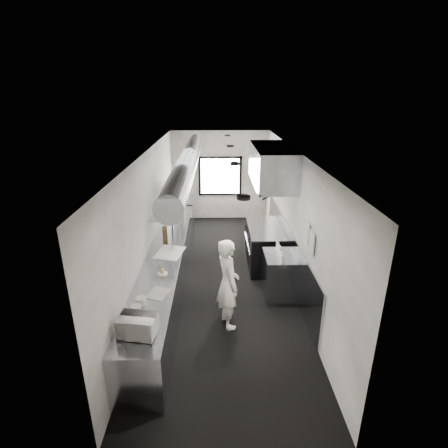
{
  "coord_description": "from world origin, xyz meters",
  "views": [
    {
      "loc": [
        -0.11,
        -6.84,
        3.91
      ],
      "look_at": [
        0.03,
        -0.2,
        1.38
      ],
      "focal_mm": 28.02,
      "sensor_mm": 36.0,
      "label": 1
    }
  ],
  "objects_px": {
    "exhaust_hood": "(272,166)",
    "squeeze_bottle_d": "(278,248)",
    "range": "(265,246)",
    "squeeze_bottle_b": "(281,256)",
    "pass_shelf": "(170,200)",
    "plate_stack_b": "(168,196)",
    "squeeze_bottle_e": "(278,245)",
    "plate_stack_a": "(163,204)",
    "microwave": "(137,326)",
    "deli_tub_b": "(141,301)",
    "plate_stack_c": "(171,188)",
    "line_cook": "(228,284)",
    "deli_tub_a": "(136,309)",
    "cutting_board": "(170,253)",
    "far_work_table": "(183,213)",
    "bottle_station": "(280,276)",
    "plate_stack_d": "(173,185)",
    "small_plate": "(163,273)",
    "knife_block": "(165,233)",
    "squeeze_bottle_c": "(279,251)",
    "prep_counter": "(166,272)",
    "squeeze_bottle_a": "(282,259)"
  },
  "relations": [
    {
      "from": "bottle_station",
      "to": "far_work_table",
      "type": "xyz_separation_m",
      "value": [
        -2.3,
        3.9,
        0.0
      ]
    },
    {
      "from": "knife_block",
      "to": "squeeze_bottle_e",
      "type": "bearing_deg",
      "value": -24.2
    },
    {
      "from": "plate_stack_d",
      "to": "small_plate",
      "type": "bearing_deg",
      "value": -87.6
    },
    {
      "from": "squeeze_bottle_b",
      "to": "plate_stack_a",
      "type": "bearing_deg",
      "value": 155.92
    },
    {
      "from": "exhaust_hood",
      "to": "cutting_board",
      "type": "relative_size",
      "value": 3.4
    },
    {
      "from": "squeeze_bottle_d",
      "to": "range",
      "type": "bearing_deg",
      "value": 93.41
    },
    {
      "from": "plate_stack_d",
      "to": "squeeze_bottle_e",
      "type": "bearing_deg",
      "value": -41.0
    },
    {
      "from": "plate_stack_b",
      "to": "squeeze_bottle_d",
      "type": "distance_m",
      "value": 2.7
    },
    {
      "from": "plate_stack_b",
      "to": "squeeze_bottle_e",
      "type": "xyz_separation_m",
      "value": [
        2.31,
        -1.1,
        -0.73
      ]
    },
    {
      "from": "microwave",
      "to": "plate_stack_a",
      "type": "height_order",
      "value": "plate_stack_a"
    },
    {
      "from": "exhaust_hood",
      "to": "squeeze_bottle_a",
      "type": "bearing_deg",
      "value": -89.99
    },
    {
      "from": "deli_tub_a",
      "to": "cutting_board",
      "type": "height_order",
      "value": "deli_tub_a"
    },
    {
      "from": "exhaust_hood",
      "to": "deli_tub_b",
      "type": "xyz_separation_m",
      "value": [
        -2.36,
        -3.02,
        -1.44
      ]
    },
    {
      "from": "far_work_table",
      "to": "line_cook",
      "type": "relative_size",
      "value": 0.73
    },
    {
      "from": "far_work_table",
      "to": "squeeze_bottle_d",
      "type": "height_order",
      "value": "squeeze_bottle_d"
    },
    {
      "from": "pass_shelf",
      "to": "plate_stack_a",
      "type": "distance_m",
      "value": 0.87
    },
    {
      "from": "cutting_board",
      "to": "plate_stack_c",
      "type": "xyz_separation_m",
      "value": [
        -0.13,
        1.77,
        0.84
      ]
    },
    {
      "from": "pass_shelf",
      "to": "knife_block",
      "type": "distance_m",
      "value": 0.96
    },
    {
      "from": "bottle_station",
      "to": "line_cook",
      "type": "height_order",
      "value": "line_cook"
    },
    {
      "from": "range",
      "to": "squeeze_bottle_b",
      "type": "xyz_separation_m",
      "value": [
        0.06,
        -1.59,
        0.52
      ]
    },
    {
      "from": "microwave",
      "to": "cutting_board",
      "type": "bearing_deg",
      "value": 96.75
    },
    {
      "from": "prep_counter",
      "to": "deli_tub_b",
      "type": "xyz_separation_m",
      "value": [
        -0.11,
        -1.82,
        0.51
      ]
    },
    {
      "from": "pass_shelf",
      "to": "squeeze_bottle_b",
      "type": "xyz_separation_m",
      "value": [
        2.29,
        -1.89,
        -0.55
      ]
    },
    {
      "from": "exhaust_hood",
      "to": "bottle_station",
      "type": "height_order",
      "value": "exhaust_hood"
    },
    {
      "from": "line_cook",
      "to": "plate_stack_c",
      "type": "xyz_separation_m",
      "value": [
        -1.25,
        2.84,
        0.93
      ]
    },
    {
      "from": "line_cook",
      "to": "deli_tub_a",
      "type": "height_order",
      "value": "line_cook"
    },
    {
      "from": "bottle_station",
      "to": "cutting_board",
      "type": "height_order",
      "value": "cutting_board"
    },
    {
      "from": "range",
      "to": "knife_block",
      "type": "distance_m",
      "value": 2.4
    },
    {
      "from": "knife_block",
      "to": "plate_stack_d",
      "type": "height_order",
      "value": "plate_stack_d"
    },
    {
      "from": "microwave",
      "to": "exhaust_hood",
      "type": "bearing_deg",
      "value": 67.98
    },
    {
      "from": "line_cook",
      "to": "plate_stack_c",
      "type": "relative_size",
      "value": 4.5
    },
    {
      "from": "far_work_table",
      "to": "pass_shelf",
      "type": "bearing_deg",
      "value": -91.07
    },
    {
      "from": "exhaust_hood",
      "to": "squeeze_bottle_d",
      "type": "distance_m",
      "value": 1.86
    },
    {
      "from": "pass_shelf",
      "to": "microwave",
      "type": "height_order",
      "value": "pass_shelf"
    },
    {
      "from": "exhaust_hood",
      "to": "pass_shelf",
      "type": "xyz_separation_m",
      "value": [
        -2.29,
        0.3,
        -0.86
      ]
    },
    {
      "from": "deli_tub_a",
      "to": "squeeze_bottle_b",
      "type": "relative_size",
      "value": 0.83
    },
    {
      "from": "prep_counter",
      "to": "line_cook",
      "type": "xyz_separation_m",
      "value": [
        1.22,
        -1.11,
        0.37
      ]
    },
    {
      "from": "plate_stack_c",
      "to": "squeeze_bottle_c",
      "type": "bearing_deg",
      "value": -39.81
    },
    {
      "from": "microwave",
      "to": "small_plate",
      "type": "xyz_separation_m",
      "value": [
        0.09,
        1.64,
        -0.13
      ]
    },
    {
      "from": "range",
      "to": "squeeze_bottle_b",
      "type": "bearing_deg",
      "value": -87.67
    },
    {
      "from": "far_work_table",
      "to": "microwave",
      "type": "bearing_deg",
      "value": -90.1
    },
    {
      "from": "small_plate",
      "to": "squeeze_bottle_e",
      "type": "relative_size",
      "value": 0.97
    },
    {
      "from": "line_cook",
      "to": "squeeze_bottle_d",
      "type": "height_order",
      "value": "line_cook"
    },
    {
      "from": "line_cook",
      "to": "plate_stack_b",
      "type": "distance_m",
      "value": 2.78
    },
    {
      "from": "pass_shelf",
      "to": "plate_stack_b",
      "type": "bearing_deg",
      "value": -91.1
    },
    {
      "from": "deli_tub_b",
      "to": "plate_stack_c",
      "type": "height_order",
      "value": "plate_stack_c"
    },
    {
      "from": "cutting_board",
      "to": "plate_stack_c",
      "type": "height_order",
      "value": "plate_stack_c"
    },
    {
      "from": "microwave",
      "to": "squeeze_bottle_b",
      "type": "distance_m",
      "value": 3.11
    },
    {
      "from": "small_plate",
      "to": "knife_block",
      "type": "bearing_deg",
      "value": 96.06
    },
    {
      "from": "prep_counter",
      "to": "squeeze_bottle_d",
      "type": "height_order",
      "value": "squeeze_bottle_d"
    }
  ]
}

